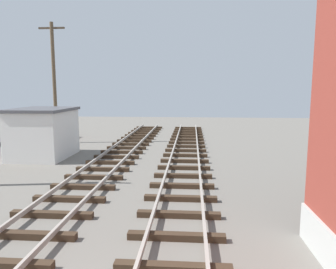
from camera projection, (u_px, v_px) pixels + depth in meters
control_hut at (43, 133)px, 17.83m from camera, size 3.00×3.80×2.76m
parked_car_red at (38, 127)px, 24.63m from camera, size 4.20×2.04×1.76m
utility_pole_far at (54, 81)px, 22.14m from camera, size 1.80×0.24×8.31m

